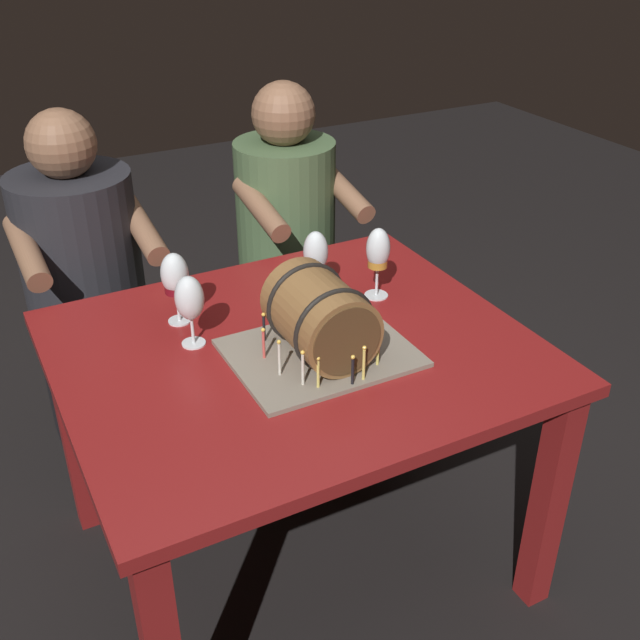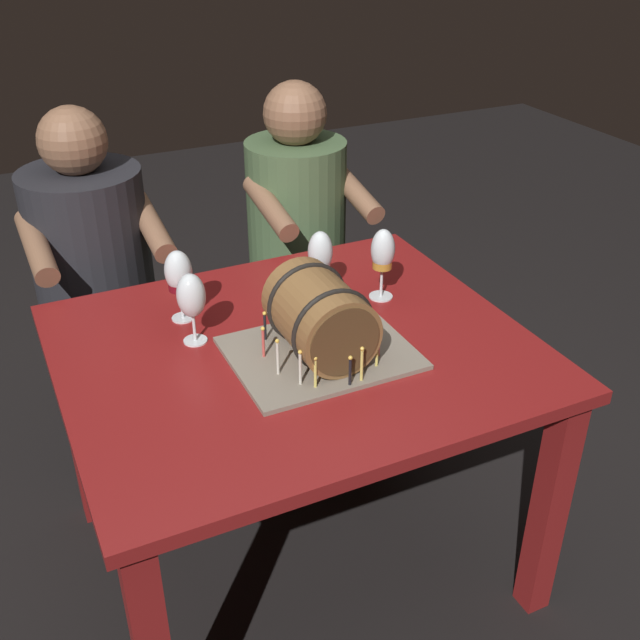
% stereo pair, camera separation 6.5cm
% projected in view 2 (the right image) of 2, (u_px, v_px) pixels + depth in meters
% --- Properties ---
extents(ground_plane, '(8.00, 8.00, 0.00)m').
position_uv_depth(ground_plane, '(299.00, 554.00, 2.29)').
color(ground_plane, black).
extents(dining_table, '(1.16, 0.99, 0.74)m').
position_uv_depth(dining_table, '(296.00, 382.00, 1.98)').
color(dining_table, maroon).
rests_on(dining_table, ground).
extents(barrel_cake, '(0.44, 0.35, 0.22)m').
position_uv_depth(barrel_cake, '(320.00, 321.00, 1.83)').
color(barrel_cake, gray).
rests_on(barrel_cake, dining_table).
extents(wine_glass_red, '(0.07, 0.07, 0.20)m').
position_uv_depth(wine_glass_red, '(179.00, 274.00, 1.97)').
color(wine_glass_red, white).
rests_on(wine_glass_red, dining_table).
extents(wine_glass_amber, '(0.07, 0.07, 0.21)m').
position_uv_depth(wine_glass_amber, '(383.00, 253.00, 2.07)').
color(wine_glass_amber, white).
rests_on(wine_glass_amber, dining_table).
extents(wine_glass_rose, '(0.07, 0.07, 0.20)m').
position_uv_depth(wine_glass_rose, '(320.00, 255.00, 2.08)').
color(wine_glass_rose, white).
rests_on(wine_glass_rose, dining_table).
extents(wine_glass_empty, '(0.07, 0.07, 0.19)m').
position_uv_depth(wine_glass_empty, '(191.00, 297.00, 1.87)').
color(wine_glass_empty, white).
rests_on(wine_glass_empty, dining_table).
extents(person_seated_left, '(0.42, 0.49, 1.20)m').
position_uv_depth(person_seated_left, '(98.00, 296.00, 2.50)').
color(person_seated_left, black).
rests_on(person_seated_left, ground).
extents(person_seated_right, '(0.39, 0.47, 1.20)m').
position_uv_depth(person_seated_right, '(298.00, 259.00, 2.77)').
color(person_seated_right, '#2A3A24').
rests_on(person_seated_right, ground).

